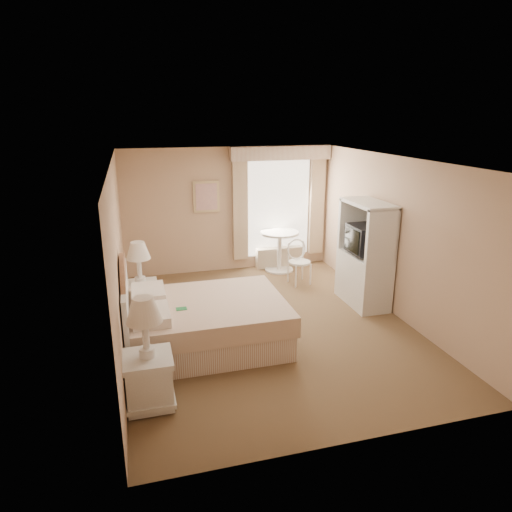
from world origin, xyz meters
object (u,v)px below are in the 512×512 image
object	(u,v)px
nightstand_far	(141,291)
round_table	(279,245)
nightstand_near	(148,367)
armoire	(365,262)
cafe_chair	(298,258)
bed	(198,321)

from	to	relation	value
nightstand_far	round_table	distance (m)	3.25
nightstand_near	armoire	xyz separation A→B (m)	(3.65, 1.99, 0.25)
round_table	cafe_chair	xyz separation A→B (m)	(0.12, -0.77, -0.06)
round_table	cafe_chair	bearing A→B (deg)	-81.07
round_table	armoire	distance (m)	2.18
nightstand_near	armoire	bearing A→B (deg)	28.64
round_table	armoire	bearing A→B (deg)	-67.20
round_table	armoire	size ratio (longest dim) A/B	0.47
nightstand_near	nightstand_far	bearing A→B (deg)	90.00
nightstand_near	armoire	world-z (taller)	armoire
nightstand_near	cafe_chair	xyz separation A→B (m)	(2.93, 3.22, 0.01)
cafe_chair	armoire	size ratio (longest dim) A/B	0.48
bed	armoire	distance (m)	3.05
bed	nightstand_near	world-z (taller)	bed
armoire	nightstand_far	bearing A→B (deg)	174.27
nightstand_far	cafe_chair	xyz separation A→B (m)	(2.93, 0.86, 0.02)
bed	nightstand_near	size ratio (longest dim) A/B	1.70
bed	round_table	distance (m)	3.46
cafe_chair	armoire	bearing A→B (deg)	-67.74
nightstand_far	armoire	bearing A→B (deg)	-5.73
nightstand_near	cafe_chair	world-z (taller)	nightstand_near
nightstand_near	round_table	bearing A→B (deg)	54.88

